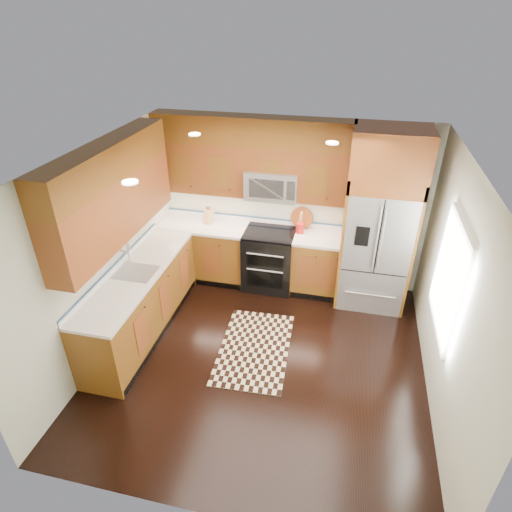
% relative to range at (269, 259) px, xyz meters
% --- Properties ---
extents(ground, '(4.00, 4.00, 0.00)m').
position_rel_range_xyz_m(ground, '(0.25, -1.67, -0.47)').
color(ground, black).
rests_on(ground, ground).
extents(wall_back, '(4.00, 0.02, 2.60)m').
position_rel_range_xyz_m(wall_back, '(0.25, 0.33, 0.83)').
color(wall_back, '#B9BEAB').
rests_on(wall_back, ground).
extents(wall_left, '(0.02, 4.00, 2.60)m').
position_rel_range_xyz_m(wall_left, '(-1.75, -1.67, 0.83)').
color(wall_left, '#B9BEAB').
rests_on(wall_left, ground).
extents(wall_right, '(0.02, 4.00, 2.60)m').
position_rel_range_xyz_m(wall_right, '(2.25, -1.67, 0.83)').
color(wall_right, '#B9BEAB').
rests_on(wall_right, ground).
extents(window, '(0.04, 1.10, 1.30)m').
position_rel_range_xyz_m(window, '(2.23, -1.47, 0.93)').
color(window, white).
rests_on(window, ground).
extents(base_cabinets, '(2.85, 3.00, 0.90)m').
position_rel_range_xyz_m(base_cabinets, '(-0.98, -0.77, -0.02)').
color(base_cabinets, brown).
rests_on(base_cabinets, ground).
extents(countertop, '(2.86, 3.01, 0.04)m').
position_rel_range_xyz_m(countertop, '(-0.84, -0.65, 0.45)').
color(countertop, white).
rests_on(countertop, base_cabinets).
extents(upper_cabinets, '(2.85, 3.00, 1.15)m').
position_rel_range_xyz_m(upper_cabinets, '(-0.90, -0.58, 1.56)').
color(upper_cabinets, brown).
rests_on(upper_cabinets, ground).
extents(range, '(0.76, 0.67, 0.95)m').
position_rel_range_xyz_m(range, '(0.00, 0.00, 0.00)').
color(range, black).
rests_on(range, ground).
extents(microwave, '(0.76, 0.40, 0.42)m').
position_rel_range_xyz_m(microwave, '(-0.00, 0.13, 1.19)').
color(microwave, '#B2B2B7').
rests_on(microwave, ground).
extents(refrigerator, '(0.98, 0.75, 2.60)m').
position_rel_range_xyz_m(refrigerator, '(1.55, -0.04, 0.83)').
color(refrigerator, '#B2B2B7').
rests_on(refrigerator, ground).
extents(sink_faucet, '(0.54, 0.44, 0.37)m').
position_rel_range_xyz_m(sink_faucet, '(-1.48, -1.44, 0.52)').
color(sink_faucet, '#B2B2B7').
rests_on(sink_faucet, countertop).
extents(rug, '(0.96, 1.52, 0.01)m').
position_rel_range_xyz_m(rug, '(0.12, -1.50, -0.46)').
color(rug, black).
rests_on(rug, ground).
extents(knife_block, '(0.14, 0.16, 0.27)m').
position_rel_range_xyz_m(knife_block, '(-1.00, 0.13, 0.58)').
color(knife_block, tan).
rests_on(knife_block, countertop).
extents(utensil_crock, '(0.12, 0.12, 0.34)m').
position_rel_range_xyz_m(utensil_crock, '(0.44, 0.10, 0.59)').
color(utensil_crock, '#AE1516').
rests_on(utensil_crock, countertop).
extents(cutting_board, '(0.39, 0.39, 0.02)m').
position_rel_range_xyz_m(cutting_board, '(0.44, 0.27, 0.48)').
color(cutting_board, brown).
rests_on(cutting_board, countertop).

